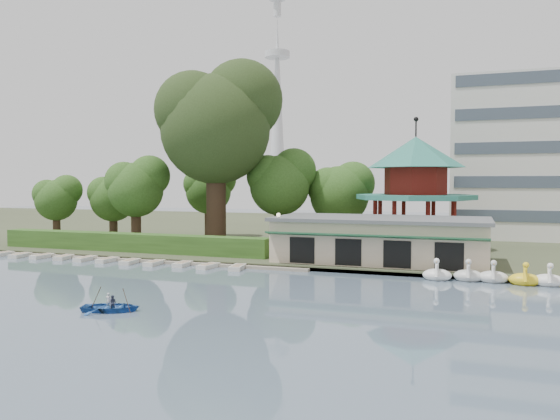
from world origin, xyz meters
The scene contains 14 objects.
ground_plane centered at (0.00, 0.00, 0.00)m, with size 220.00×220.00×0.00m, color slate.
shore centered at (0.00, 52.00, 0.20)m, with size 220.00×70.00×0.40m, color #424930.
embankment centered at (0.00, 17.30, 0.15)m, with size 220.00×0.60×0.30m, color gray.
dock centered at (-12.00, 17.20, 0.12)m, with size 34.00×1.60×0.24m, color gray.
boathouse centered at (10.00, 21.97, 2.37)m, with size 18.60×9.39×3.90m.
pavilion centered at (12.00, 32.00, 7.48)m, with size 12.40×12.40×13.50m.
broadcast_tower centered at (-42.00, 140.00, 33.98)m, with size 8.00×8.00×96.00m.
hedge centered at (-15.00, 20.50, 1.30)m, with size 30.00×2.00×1.80m, color #335C1F.
lamp_post centered at (1.50, 19.00, 3.34)m, with size 0.36×0.36×4.28m.
big_tree centered at (-8.84, 28.19, 14.21)m, with size 13.18×12.28×20.55m.
small_trees centered at (-10.66, 31.88, 6.64)m, with size 39.55×16.68×10.85m.
swan_boats centered at (21.23, 16.58, 0.40)m, with size 13.59×2.15×1.92m.
moored_rowboats centered at (-14.10, 15.77, 0.18)m, with size 27.09×2.68×0.36m.
rowboat_with_passengers centered at (-1.89, -0.24, 0.48)m, with size 5.45×4.61×2.01m.
Camera 1 is at (17.62, -26.24, 7.46)m, focal length 35.00 mm.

